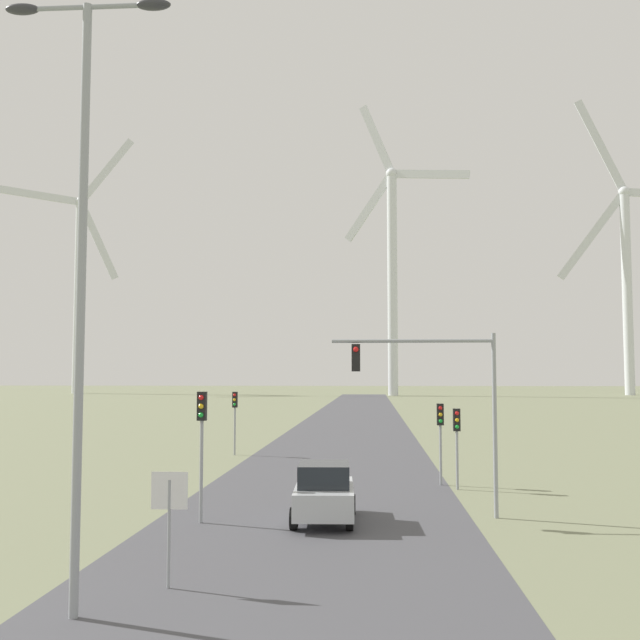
{
  "coord_description": "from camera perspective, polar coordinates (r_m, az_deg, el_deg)",
  "views": [
    {
      "loc": [
        1.84,
        -7.31,
        4.59
      ],
      "look_at": [
        0.0,
        19.27,
        6.54
      ],
      "focal_mm": 42.0,
      "sensor_mm": 36.0,
      "label": 1
    }
  ],
  "objects": [
    {
      "name": "road_surface",
      "position": [
        55.53,
        2.07,
        -8.92
      ],
      "size": [
        10.0,
        240.0,
        0.01
      ],
      "color": "#47474C",
      "rests_on": "ground"
    },
    {
      "name": "streetlamp",
      "position": [
        15.46,
        -17.66,
        6.37
      ],
      "size": [
        3.39,
        0.32,
        12.04
      ],
      "color": "#93999E",
      "rests_on": "ground"
    },
    {
      "name": "stop_sign_near",
      "position": [
        17.0,
        -11.41,
        -13.76
      ],
      "size": [
        0.81,
        0.07,
        2.48
      ],
      "color": "#93999E",
      "rests_on": "ground"
    },
    {
      "name": "traffic_light_post_near_left",
      "position": [
        23.88,
        -9.0,
        -8.02
      ],
      "size": [
        0.28,
        0.33,
        4.05
      ],
      "color": "#93999E",
      "rests_on": "ground"
    },
    {
      "name": "traffic_light_post_near_right",
      "position": [
        31.95,
        9.16,
        -7.91
      ],
      "size": [
        0.28,
        0.34,
        3.38
      ],
      "color": "#93999E",
      "rests_on": "ground"
    },
    {
      "name": "traffic_light_post_mid_left",
      "position": [
        43.49,
        -6.51,
        -6.72
      ],
      "size": [
        0.28,
        0.33,
        3.6
      ],
      "color": "#93999E",
      "rests_on": "ground"
    },
    {
      "name": "traffic_light_post_mid_right",
      "position": [
        30.85,
        10.38,
        -8.24
      ],
      "size": [
        0.28,
        0.34,
        3.22
      ],
      "color": "#93999E",
      "rests_on": "ground"
    },
    {
      "name": "traffic_light_mast_overhead",
      "position": [
        24.76,
        8.8,
        -4.79
      ],
      "size": [
        5.35,
        0.35,
        5.94
      ],
      "color": "#93999E",
      "rests_on": "ground"
    },
    {
      "name": "car_approaching",
      "position": [
        23.97,
        0.33,
        -13.0
      ],
      "size": [
        1.97,
        4.17,
        1.83
      ],
      "color": "#B7BCC1",
      "rests_on": "ground"
    },
    {
      "name": "wind_turbine_far_left",
      "position": [
        194.84,
        -17.89,
        3.34
      ],
      "size": [
        30.82,
        13.94,
        65.02
      ],
      "color": "silver",
      "rests_on": "ground"
    },
    {
      "name": "wind_turbine_left",
      "position": [
        167.87,
        5.53,
        4.56
      ],
      "size": [
        27.46,
        11.26,
        66.46
      ],
      "color": "silver",
      "rests_on": "ground"
    },
    {
      "name": "wind_turbine_center",
      "position": [
        184.02,
        22.31,
        3.85
      ],
      "size": [
        38.66,
        7.29,
        68.83
      ],
      "color": "silver",
      "rests_on": "ground"
    }
  ]
}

